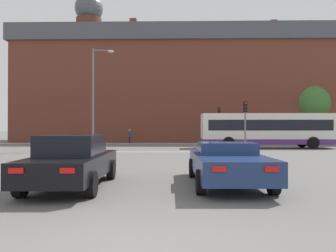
% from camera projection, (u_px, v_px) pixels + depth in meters
% --- Properties ---
extents(stop_line_strip, '(8.43, 0.30, 0.01)m').
position_uv_depth(stop_line_strip, '(166.00, 152.00, 23.56)').
color(stop_line_strip, silver).
rests_on(stop_line_strip, ground_plane).
extents(far_pavement, '(69.37, 2.50, 0.01)m').
position_uv_depth(far_pavement, '(169.00, 144.00, 36.39)').
color(far_pavement, '#A09B91').
rests_on(far_pavement, ground_plane).
extents(brick_civic_building, '(47.86, 14.24, 20.68)m').
position_uv_depth(brick_civic_building, '(197.00, 88.00, 45.81)').
color(brick_civic_building, brown).
rests_on(brick_civic_building, ground_plane).
extents(car_saloon_left, '(2.01, 4.72, 1.48)m').
position_uv_depth(car_saloon_left, '(73.00, 161.00, 9.31)').
color(car_saloon_left, black).
rests_on(car_saloon_left, ground_plane).
extents(car_roadster_right, '(2.09, 4.89, 1.25)m').
position_uv_depth(car_roadster_right, '(227.00, 163.00, 9.72)').
color(car_roadster_right, navy).
rests_on(car_roadster_right, ground_plane).
extents(bus_crossing_lead, '(11.29, 2.64, 2.97)m').
position_uv_depth(bus_crossing_lead, '(267.00, 130.00, 28.41)').
color(bus_crossing_lead, silver).
rests_on(bus_crossing_lead, ground_plane).
extents(traffic_light_far_right, '(0.26, 0.31, 4.02)m').
position_uv_depth(traffic_light_far_right, '(219.00, 119.00, 35.36)').
color(traffic_light_far_right, slate).
rests_on(traffic_light_far_right, ground_plane).
extents(traffic_light_near_right, '(0.26, 0.31, 3.70)m').
position_uv_depth(traffic_light_near_right, '(245.00, 117.00, 24.12)').
color(traffic_light_near_right, slate).
rests_on(traffic_light_near_right, ground_plane).
extents(street_lamp_junction, '(1.78, 0.36, 8.20)m').
position_uv_depth(street_lamp_junction, '(96.00, 89.00, 26.59)').
color(street_lamp_junction, slate).
rests_on(street_lamp_junction, ground_plane).
extents(pedestrian_waiting, '(0.45, 0.34, 1.78)m').
position_uv_depth(pedestrian_waiting, '(263.00, 134.00, 36.78)').
color(pedestrian_waiting, '#333851').
rests_on(pedestrian_waiting, ground_plane).
extents(pedestrian_walking_east, '(0.24, 0.41, 1.63)m').
position_uv_depth(pedestrian_walking_east, '(130.00, 135.00, 37.28)').
color(pedestrian_walking_east, black).
rests_on(pedestrian_walking_east, ground_plane).
extents(tree_by_building, '(4.29, 4.29, 6.99)m').
position_uv_depth(tree_by_building, '(312.00, 104.00, 39.64)').
color(tree_by_building, '#4C3823').
rests_on(tree_by_building, ground_plane).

